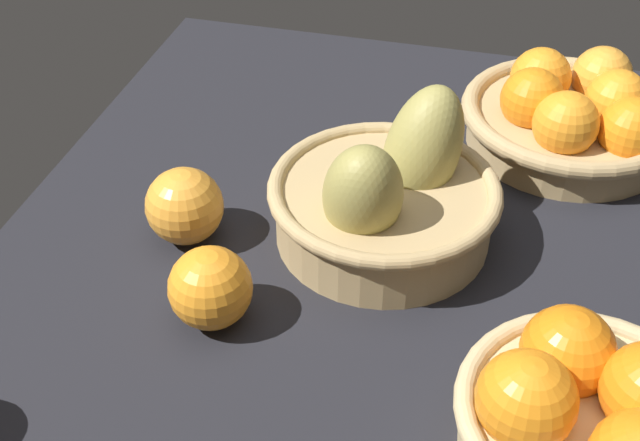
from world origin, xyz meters
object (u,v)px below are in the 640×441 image
(basket_center_pears, at_px, (387,197))
(loose_orange_front_gap, at_px, (184,206))
(loose_orange_back_gap, at_px, (210,288))
(basket_far_right, at_px, (592,417))
(basket_far_left, at_px, (573,114))

(basket_center_pears, xyz_separation_m, loose_orange_front_gap, (0.05, -0.19, -0.01))
(basket_center_pears, height_order, loose_orange_back_gap, basket_center_pears)
(basket_center_pears, distance_m, loose_orange_back_gap, 0.20)
(basket_far_right, bearing_deg, basket_far_left, -177.31)
(basket_far_left, bearing_deg, loose_orange_back_gap, -39.38)
(basket_center_pears, xyz_separation_m, loose_orange_back_gap, (0.15, -0.13, -0.01))
(basket_far_left, height_order, loose_orange_back_gap, basket_far_left)
(basket_far_right, bearing_deg, basket_center_pears, -138.38)
(basket_far_left, distance_m, loose_orange_front_gap, 0.45)
(basket_center_pears, height_order, basket_far_right, basket_center_pears)
(basket_center_pears, height_order, loose_orange_front_gap, basket_center_pears)
(basket_far_left, xyz_separation_m, basket_center_pears, (0.21, -0.17, 0.01))
(basket_far_right, xyz_separation_m, loose_orange_back_gap, (-0.06, -0.32, -0.01))
(loose_orange_back_gap, bearing_deg, basket_far_right, 78.52)
(basket_far_left, distance_m, basket_center_pears, 0.27)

